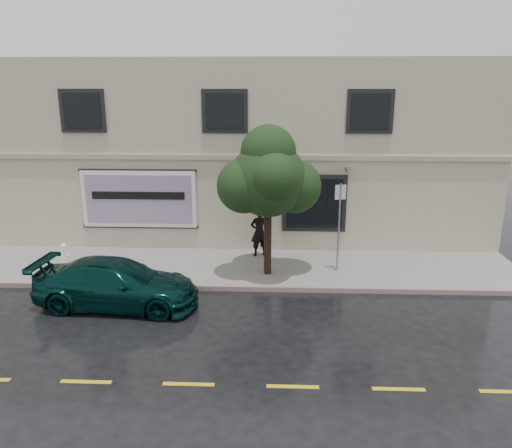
{
  "coord_description": "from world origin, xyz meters",
  "views": [
    {
      "loc": [
        1.8,
        -12.65,
        6.14
      ],
      "look_at": [
        1.2,
        2.2,
        1.93
      ],
      "focal_mm": 35.0,
      "sensor_mm": 36.0,
      "label": 1
    }
  ],
  "objects_px": {
    "pedestrian": "(259,232)",
    "street_tree": "(268,180)",
    "car": "(117,284)",
    "fire_hydrant": "(64,255)"
  },
  "relations": [
    {
      "from": "street_tree",
      "to": "car",
      "type": "bearing_deg",
      "value": -151.44
    },
    {
      "from": "pedestrian",
      "to": "street_tree",
      "type": "relative_size",
      "value": 0.41
    },
    {
      "from": "car",
      "to": "street_tree",
      "type": "xyz_separation_m",
      "value": [
        4.23,
        2.3,
        2.58
      ]
    },
    {
      "from": "pedestrian",
      "to": "fire_hydrant",
      "type": "height_order",
      "value": "pedestrian"
    },
    {
      "from": "street_tree",
      "to": "fire_hydrant",
      "type": "height_order",
      "value": "street_tree"
    },
    {
      "from": "pedestrian",
      "to": "street_tree",
      "type": "height_order",
      "value": "street_tree"
    },
    {
      "from": "pedestrian",
      "to": "street_tree",
      "type": "bearing_deg",
      "value": 80.5
    },
    {
      "from": "car",
      "to": "street_tree",
      "type": "relative_size",
      "value": 1.07
    },
    {
      "from": "fire_hydrant",
      "to": "street_tree",
      "type": "bearing_deg",
      "value": -4.28
    },
    {
      "from": "car",
      "to": "street_tree",
      "type": "distance_m",
      "value": 5.47
    }
  ]
}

